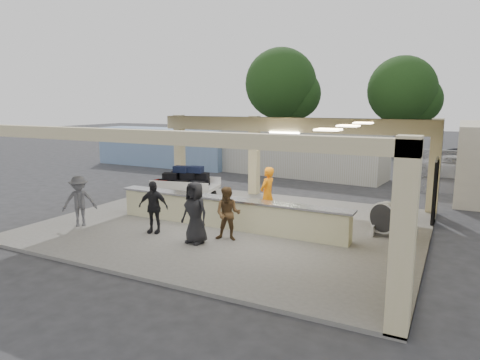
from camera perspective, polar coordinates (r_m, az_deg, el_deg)
The scene contains 16 objects.
ground at distance 14.48m, azimuth -0.79°, elevation -6.17°, with size 120.00×120.00×0.00m, color #29292B.
pavilion at distance 14.65m, azimuth 1.15°, elevation -0.56°, with size 12.01×10.00×3.55m.
baggage_counter at distance 13.90m, azimuth -1.76°, elevation -4.36°, with size 8.20×0.58×0.98m.
luggage_cart at distance 17.65m, azimuth -7.42°, elevation -0.34°, with size 2.76×2.01×1.46m.
drum_fan at distance 13.65m, azimuth 18.81°, elevation -4.82°, with size 1.00×0.73×1.07m.
baggage_handler at distance 14.51m, azimuth 3.66°, elevation -1.93°, with size 0.68×0.38×1.88m, color orange.
passenger_a at distance 12.53m, azimuth -1.61°, elevation -4.51°, with size 0.77×0.34×1.59m, color brown.
passenger_b at distance 13.52m, azimuth -11.50°, elevation -3.54°, with size 0.96×0.35×1.63m, color black.
passenger_c at distance 14.93m, azimuth -20.64°, elevation -2.64°, with size 1.07×0.38×1.66m, color #4F4F55.
passenger_d at distance 12.31m, azimuth -6.02°, elevation -4.34°, with size 0.88×0.36×1.79m, color black.
car_white_a at distance 26.21m, azimuth 27.30°, elevation 1.47°, with size 2.12×4.47×1.28m, color white.
car_dark at distance 28.00m, azimuth 28.99°, elevation 2.09°, with size 1.64×4.64×1.55m, color black.
container_white at distance 25.40m, azimuth 4.62°, elevation 4.04°, with size 12.85×2.57×2.78m, color #BBBAB6.
container_blue at distance 28.98m, azimuth -10.02°, elevation 4.36°, with size 9.52×2.29×2.48m, color #7895C0.
tree_left at distance 39.14m, azimuth 5.97°, elevation 12.28°, with size 6.60×6.30×9.00m.
tree_mid at distance 38.68m, azimuth 21.28°, elevation 10.76°, with size 6.00×5.60×8.00m.
Camera 1 is at (6.51, -12.28, 4.05)m, focal length 32.00 mm.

